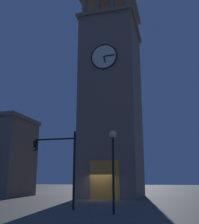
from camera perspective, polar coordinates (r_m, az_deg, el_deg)
name	(u,v)px	position (r m, az deg, el deg)	size (l,w,h in m)	color
ground_plane	(99,200)	(28.90, -0.13, -17.80)	(200.00, 200.00, 0.00)	#56544F
clocktower	(112,103)	(34.95, 2.68, 1.85)	(7.14, 9.11, 27.64)	#75665B
traffic_signal_near	(60,157)	(19.83, -8.14, -9.31)	(3.24, 0.41, 5.31)	black
street_lamp	(113,154)	(16.97, 2.83, -8.79)	(0.44, 0.44, 4.92)	black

